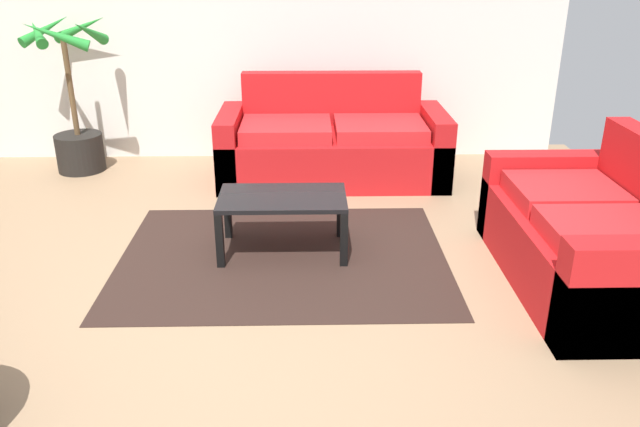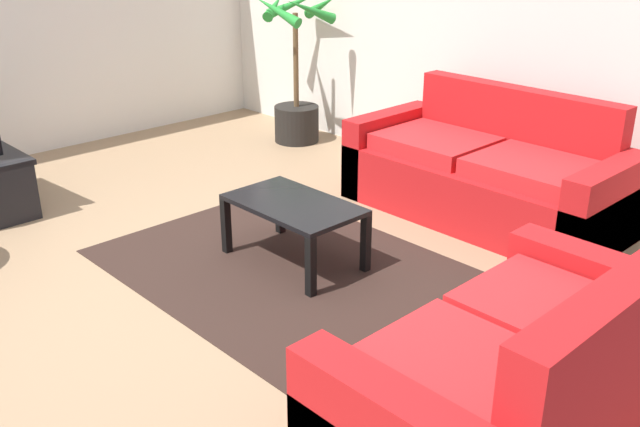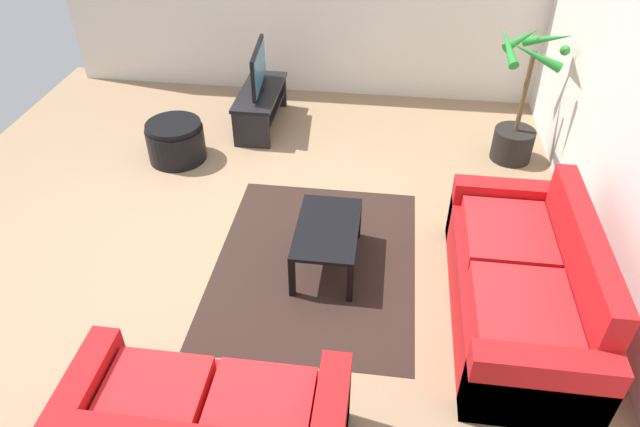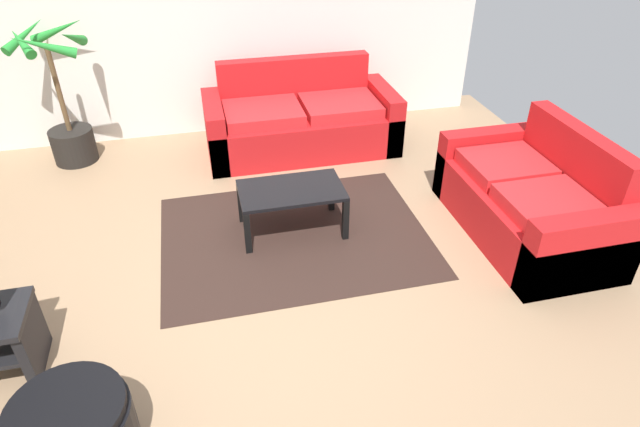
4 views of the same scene
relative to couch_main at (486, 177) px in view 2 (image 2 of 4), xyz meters
The scene contains 7 objects.
ground_plane 2.43m from the couch_main, 108.60° to the right, with size 6.60×6.60×0.00m, color #937556.
wall_back 1.48m from the couch_main, 137.00° to the left, with size 6.00×0.06×2.70m, color silver.
couch_main is the anchor object (origin of this frame).
couch_loveseat 2.51m from the couch_main, 52.96° to the right, with size 0.90×1.63×0.90m.
coffee_table 1.57m from the couch_main, 104.68° to the right, with size 0.86×0.51×0.41m.
area_rug 1.69m from the couch_main, 103.80° to the right, with size 2.20×1.70×0.01m, color black.
potted_palm 2.38m from the couch_main, behind, with size 0.75×0.75×1.42m.
Camera 2 is at (3.45, -1.94, 2.04)m, focal length 39.93 mm.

